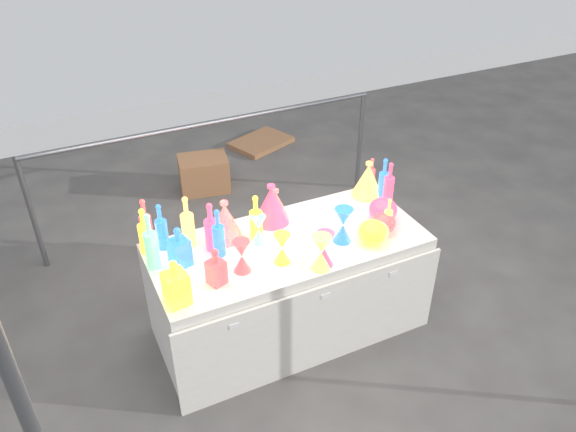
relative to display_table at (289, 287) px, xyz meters
name	(u,v)px	position (x,y,z in m)	size (l,w,h in m)	color
ground	(288,325)	(0.00, 0.01, -0.37)	(80.00, 80.00, 0.00)	slate
display_table	(289,287)	(0.00, 0.00, 0.00)	(1.84, 0.83, 0.75)	white
cardboard_box_closed	(204,174)	(0.09, 2.14, -0.20)	(0.48, 0.35, 0.35)	#AB754D
cardboard_box_flat	(261,142)	(1.00, 2.83, -0.35)	(0.66, 0.47, 0.06)	#AB754D
bottle_0	(145,231)	(-0.85, 0.30, 0.54)	(0.08, 0.08, 0.32)	red
bottle_1	(161,227)	(-0.75, 0.30, 0.54)	(0.08, 0.08, 0.33)	#198C48
bottle_2	(146,223)	(-0.83, 0.36, 0.55)	(0.08, 0.08, 0.35)	#D85F16
bottle_3	(211,227)	(-0.47, 0.15, 0.55)	(0.09, 0.09, 0.34)	#2130C2
bottle_4	(187,221)	(-0.59, 0.26, 0.56)	(0.09, 0.09, 0.36)	#148068
bottle_5	(151,241)	(-0.85, 0.13, 0.57)	(0.08, 0.08, 0.38)	#B5247B
bottle_6	(256,217)	(-0.17, 0.14, 0.54)	(0.08, 0.08, 0.32)	red
bottle_7	(218,233)	(-0.45, 0.07, 0.54)	(0.08, 0.08, 0.33)	#198C48
decanter_0	(176,282)	(-0.81, -0.25, 0.52)	(0.13, 0.13, 0.29)	red
decanter_1	(216,266)	(-0.56, -0.18, 0.50)	(0.09, 0.09, 0.24)	#D85F16
decanter_2	(179,247)	(-0.70, 0.08, 0.51)	(0.11, 0.11, 0.27)	#198C48
hourglass_0	(242,256)	(-0.38, -0.14, 0.48)	(0.11, 0.11, 0.22)	#D85F16
hourglass_1	(325,249)	(0.10, -0.30, 0.49)	(0.12, 0.12, 0.23)	#2130C2
hourglass_2	(321,253)	(0.06, -0.33, 0.49)	(0.12, 0.12, 0.24)	#148068
hourglass_3	(259,230)	(-0.17, 0.09, 0.48)	(0.10, 0.10, 0.20)	#B5247B
hourglass_4	(282,248)	(-0.12, -0.17, 0.48)	(0.10, 0.10, 0.21)	red
hourglass_5	(343,225)	(0.32, -0.13, 0.50)	(0.12, 0.12, 0.24)	#198C48
globe_0	(372,234)	(0.48, -0.24, 0.45)	(0.19, 0.19, 0.15)	red
globe_1	(377,233)	(0.53, -0.23, 0.44)	(0.15, 0.15, 0.12)	#148068
globe_2	(383,224)	(0.62, -0.17, 0.44)	(0.16, 0.16, 0.13)	#D85F16
globe_3	(383,211)	(0.69, -0.05, 0.45)	(0.19, 0.19, 0.16)	#2130C2
lampshade_0	(225,220)	(-0.35, 0.23, 0.51)	(0.24, 0.24, 0.28)	yellow
lampshade_1	(276,204)	(0.04, 0.29, 0.49)	(0.20, 0.20, 0.23)	yellow
lampshade_2	(271,203)	(0.00, 0.27, 0.52)	(0.24, 0.24, 0.29)	#2130C2
lampshade_3	(368,179)	(0.78, 0.29, 0.51)	(0.23, 0.23, 0.27)	#148068
bottle_8	(384,179)	(0.86, 0.21, 0.54)	(0.07, 0.07, 0.32)	#198C48
bottle_9	(371,173)	(0.86, 0.36, 0.50)	(0.06, 0.06, 0.25)	#D85F16
bottle_10	(389,183)	(0.86, 0.14, 0.54)	(0.07, 0.07, 0.32)	#2130C2
bottle_11	(388,215)	(0.65, -0.17, 0.50)	(0.06, 0.06, 0.25)	#148068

